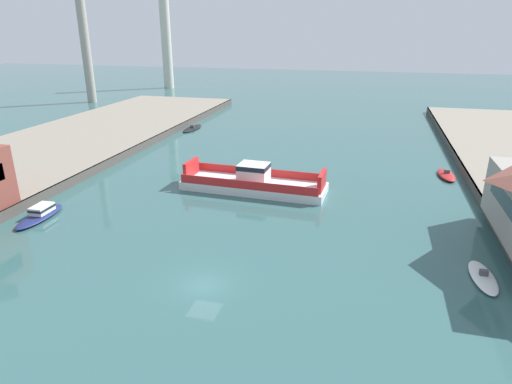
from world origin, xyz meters
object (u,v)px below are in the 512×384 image
at_px(moored_boat_near_right, 40,214).
at_px(moored_boat_near_left, 483,277).
at_px(chain_ferry, 254,182).
at_px(moored_boat_mid_left, 446,175).
at_px(smokestack_distant_a, 166,33).
at_px(smokestack_distant_b, 83,25).
at_px(moored_boat_mid_right, 192,128).

bearing_deg(moored_boat_near_right, moored_boat_near_left, -2.07).
relative_size(chain_ferry, moored_boat_near_left, 3.21).
height_order(moored_boat_mid_left, smokestack_distant_a, smokestack_distant_a).
xyz_separation_m(moored_boat_mid_left, smokestack_distant_b, (-89.24, 47.15, 20.38)).
height_order(moored_boat_near_left, moored_boat_mid_left, moored_boat_mid_left).
bearing_deg(chain_ferry, moored_boat_near_left, -33.86).
bearing_deg(smokestack_distant_b, moored_boat_near_right, -60.08).
bearing_deg(moored_boat_mid_right, smokestack_distant_a, 118.85).
height_order(chain_ferry, smokestack_distant_b, smokestack_distant_b).
relative_size(chain_ferry, moored_boat_near_right, 2.57).
relative_size(chain_ferry, smokestack_distant_a, 0.56).
distance_m(moored_boat_near_left, smokestack_distant_a, 138.64).
xyz_separation_m(moored_boat_near_right, smokestack_distant_b, (-42.83, 74.42, 20.16)).
bearing_deg(smokestack_distant_b, moored_boat_near_left, -40.70).
xyz_separation_m(moored_boat_near_left, smokestack_distant_b, (-88.45, 76.07, 20.46)).
height_order(smokestack_distant_a, smokestack_distant_b, smokestack_distant_b).
relative_size(moored_boat_near_right, smokestack_distant_a, 0.22).
relative_size(moored_boat_near_right, moored_boat_mid_right, 0.92).
xyz_separation_m(moored_boat_near_right, moored_boat_mid_left, (46.41, 27.27, -0.22)).
xyz_separation_m(moored_boat_mid_left, smokestack_distant_a, (-81.60, 82.28, 17.95)).
height_order(moored_boat_mid_left, smokestack_distant_b, smokestack_distant_b).
bearing_deg(moored_boat_near_left, smokestack_distant_a, 126.01).
distance_m(moored_boat_near_left, smokestack_distant_b, 118.44).
relative_size(moored_boat_near_right, moored_boat_mid_left, 1.22).
xyz_separation_m(chain_ferry, moored_boat_near_left, (24.66, -16.55, -0.88)).
bearing_deg(smokestack_distant_b, smokestack_distant_a, 77.73).
bearing_deg(moored_boat_near_right, moored_boat_mid_left, 30.43).
height_order(moored_boat_near_left, moored_boat_mid_right, moored_boat_near_left).
distance_m(moored_boat_mid_left, smokestack_distant_b, 102.97).
bearing_deg(smokestack_distant_b, chain_ferry, -43.02).
distance_m(chain_ferry, moored_boat_near_left, 29.71).
height_order(moored_boat_mid_right, smokestack_distant_a, smokestack_distant_a).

